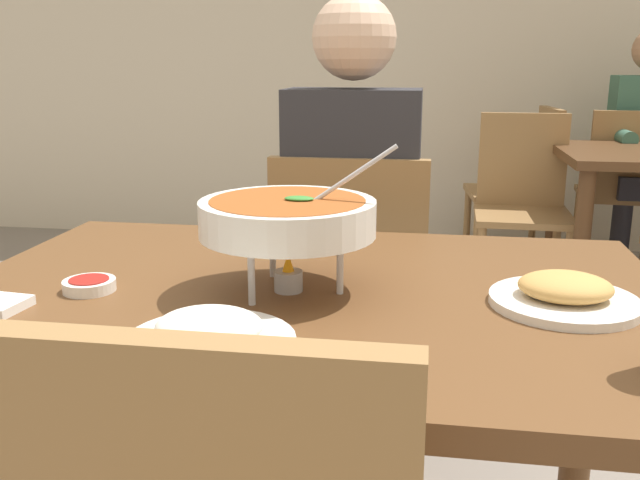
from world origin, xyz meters
The scene contains 11 objects.
cafe_rear_partition centered at (0.00, 3.29, 1.50)m, with size 10.00×0.10×3.00m, color beige.
dining_table_main centered at (0.00, 0.00, 0.64)m, with size 1.26×0.87×0.75m.
chair_diner_main centered at (0.00, 0.72, 0.51)m, with size 0.44×0.44×0.90m.
diner_main centered at (0.00, 0.76, 0.75)m, with size 0.40×0.45×1.31m.
curry_bowl centered at (-0.03, -0.02, 0.88)m, with size 0.33×0.30×0.26m.
rice_plate centered at (-0.09, -0.28, 0.77)m, with size 0.24×0.24×0.06m.
appetizer_plate centered at (0.43, -0.02, 0.77)m, with size 0.24×0.24×0.06m.
sauce_dish centered at (-0.37, -0.07, 0.76)m, with size 0.09×0.09×0.02m.
chair_bg_left centered at (1.24, 2.69, 0.51)m, with size 0.47×0.47×0.90m.
chair_bg_corner centered at (0.65, 2.24, 0.51)m, with size 0.45×0.45×0.90m.
chair_bg_window centered at (0.74, 2.75, 0.51)m, with size 0.48×0.48×0.90m.
Camera 1 is at (0.20, -1.13, 1.14)m, focal length 38.77 mm.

